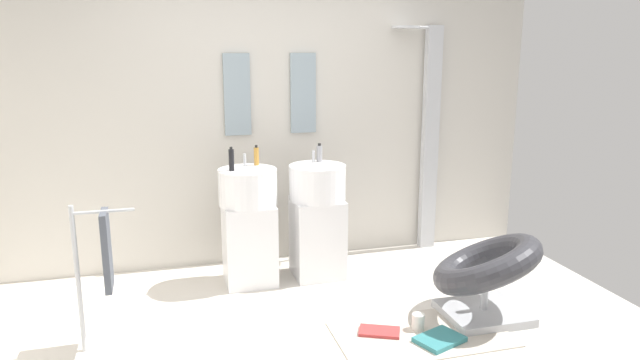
{
  "coord_description": "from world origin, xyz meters",
  "views": [
    {
      "loc": [
        -0.92,
        -3.33,
        1.89
      ],
      "look_at": [
        0.15,
        0.55,
        0.95
      ],
      "focal_mm": 32.85,
      "sensor_mm": 36.0,
      "label": 1
    }
  ],
  "objects_px": {
    "magazine_teal": "(440,339)",
    "soap_bottle_amber": "(256,156)",
    "pedestal_sink_right": "(317,218)",
    "lounge_chair": "(486,271)",
    "pedestal_sink_left": "(249,223)",
    "coffee_mug": "(418,322)",
    "shower_column": "(429,134)",
    "magazine_red": "(380,332)",
    "towel_rack": "(102,254)",
    "soap_bottle_black": "(231,160)",
    "soap_bottle_grey": "(319,153)"
  },
  "relations": [
    {
      "from": "pedestal_sink_left",
      "to": "shower_column",
      "type": "relative_size",
      "value": 0.51
    },
    {
      "from": "magazine_teal",
      "to": "towel_rack",
      "type": "bearing_deg",
      "value": 144.74
    },
    {
      "from": "magazine_teal",
      "to": "magazine_red",
      "type": "height_order",
      "value": "magazine_teal"
    },
    {
      "from": "lounge_chair",
      "to": "towel_rack",
      "type": "relative_size",
      "value": 1.16
    },
    {
      "from": "shower_column",
      "to": "magazine_red",
      "type": "xyz_separation_m",
      "value": [
        -1.05,
        -1.53,
        -1.06
      ]
    },
    {
      "from": "pedestal_sink_right",
      "to": "towel_rack",
      "type": "height_order",
      "value": "pedestal_sink_right"
    },
    {
      "from": "pedestal_sink_left",
      "to": "pedestal_sink_right",
      "type": "distance_m",
      "value": 0.57
    },
    {
      "from": "towel_rack",
      "to": "magazine_teal",
      "type": "distance_m",
      "value": 2.2
    },
    {
      "from": "lounge_chair",
      "to": "soap_bottle_grey",
      "type": "bearing_deg",
      "value": 125.98
    },
    {
      "from": "shower_column",
      "to": "magazine_red",
      "type": "distance_m",
      "value": 2.13
    },
    {
      "from": "pedestal_sink_left",
      "to": "magazine_red",
      "type": "height_order",
      "value": "pedestal_sink_left"
    },
    {
      "from": "shower_column",
      "to": "towel_rack",
      "type": "xyz_separation_m",
      "value": [
        -2.76,
        -1.23,
        -0.45
      ]
    },
    {
      "from": "pedestal_sink_left",
      "to": "towel_rack",
      "type": "relative_size",
      "value": 1.09
    },
    {
      "from": "shower_column",
      "to": "towel_rack",
      "type": "height_order",
      "value": "shower_column"
    },
    {
      "from": "pedestal_sink_right",
      "to": "soap_bottle_grey",
      "type": "bearing_deg",
      "value": 68.2
    },
    {
      "from": "magazine_red",
      "to": "coffee_mug",
      "type": "height_order",
      "value": "coffee_mug"
    },
    {
      "from": "soap_bottle_amber",
      "to": "pedestal_sink_left",
      "type": "bearing_deg",
      "value": -125.01
    },
    {
      "from": "coffee_mug",
      "to": "magazine_red",
      "type": "bearing_deg",
      "value": 176.74
    },
    {
      "from": "coffee_mug",
      "to": "soap_bottle_grey",
      "type": "distance_m",
      "value": 1.62
    },
    {
      "from": "lounge_chair",
      "to": "magazine_teal",
      "type": "relative_size",
      "value": 3.75
    },
    {
      "from": "lounge_chair",
      "to": "soap_bottle_amber",
      "type": "bearing_deg",
      "value": 139.22
    },
    {
      "from": "towel_rack",
      "to": "shower_column",
      "type": "bearing_deg",
      "value": 24.02
    },
    {
      "from": "towel_rack",
      "to": "soap_bottle_black",
      "type": "xyz_separation_m",
      "value": [
        0.9,
        0.79,
        0.39
      ]
    },
    {
      "from": "towel_rack",
      "to": "magazine_red",
      "type": "distance_m",
      "value": 1.85
    },
    {
      "from": "soap_bottle_grey",
      "to": "pedestal_sink_left",
      "type": "bearing_deg",
      "value": -167.66
    },
    {
      "from": "pedestal_sink_right",
      "to": "coffee_mug",
      "type": "relative_size",
      "value": 9.57
    },
    {
      "from": "pedestal_sink_right",
      "to": "lounge_chair",
      "type": "relative_size",
      "value": 0.94
    },
    {
      "from": "pedestal_sink_right",
      "to": "magazine_teal",
      "type": "relative_size",
      "value": 3.53
    },
    {
      "from": "soap_bottle_amber",
      "to": "shower_column",
      "type": "bearing_deg",
      "value": 9.58
    },
    {
      "from": "shower_column",
      "to": "soap_bottle_black",
      "type": "bearing_deg",
      "value": -166.76
    },
    {
      "from": "pedestal_sink_left",
      "to": "coffee_mug",
      "type": "height_order",
      "value": "pedestal_sink_left"
    },
    {
      "from": "magazine_red",
      "to": "soap_bottle_grey",
      "type": "height_order",
      "value": "soap_bottle_grey"
    },
    {
      "from": "coffee_mug",
      "to": "soap_bottle_black",
      "type": "bearing_deg",
      "value": 134.45
    },
    {
      "from": "lounge_chair",
      "to": "towel_rack",
      "type": "height_order",
      "value": "towel_rack"
    },
    {
      "from": "shower_column",
      "to": "soap_bottle_grey",
      "type": "xyz_separation_m",
      "value": [
        -1.12,
        -0.28,
        -0.07
      ]
    },
    {
      "from": "towel_rack",
      "to": "soap_bottle_black",
      "type": "relative_size",
      "value": 5.13
    },
    {
      "from": "magazine_teal",
      "to": "soap_bottle_amber",
      "type": "height_order",
      "value": "soap_bottle_amber"
    },
    {
      "from": "towel_rack",
      "to": "lounge_chair",
      "type": "bearing_deg",
      "value": -5.68
    },
    {
      "from": "coffee_mug",
      "to": "soap_bottle_black",
      "type": "distance_m",
      "value": 1.82
    },
    {
      "from": "shower_column",
      "to": "coffee_mug",
      "type": "relative_size",
      "value": 18.92
    },
    {
      "from": "soap_bottle_black",
      "to": "soap_bottle_amber",
      "type": "bearing_deg",
      "value": 36.28
    },
    {
      "from": "soap_bottle_black",
      "to": "soap_bottle_grey",
      "type": "height_order",
      "value": "soap_bottle_black"
    },
    {
      "from": "magazine_teal",
      "to": "magazine_red",
      "type": "bearing_deg",
      "value": 126.48
    },
    {
      "from": "shower_column",
      "to": "soap_bottle_amber",
      "type": "height_order",
      "value": "shower_column"
    },
    {
      "from": "magazine_teal",
      "to": "soap_bottle_grey",
      "type": "xyz_separation_m",
      "value": [
        -0.41,
        1.46,
        0.98
      ]
    },
    {
      "from": "soap_bottle_black",
      "to": "pedestal_sink_right",
      "type": "bearing_deg",
      "value": 1.92
    },
    {
      "from": "soap_bottle_amber",
      "to": "soap_bottle_black",
      "type": "bearing_deg",
      "value": -143.72
    },
    {
      "from": "pedestal_sink_right",
      "to": "magazine_teal",
      "type": "distance_m",
      "value": 1.48
    },
    {
      "from": "pedestal_sink_left",
      "to": "coffee_mug",
      "type": "bearing_deg",
      "value": -49.55
    },
    {
      "from": "lounge_chair",
      "to": "soap_bottle_grey",
      "type": "relative_size",
      "value": 7.11
    }
  ]
}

